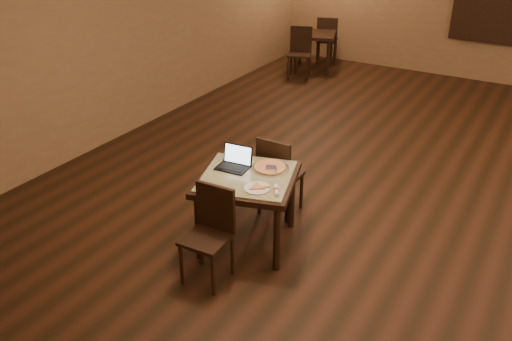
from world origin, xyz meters
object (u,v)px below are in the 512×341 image
Objects in this scene: chair_main_near at (211,228)px; other_table_b_chair_far at (327,38)px; tiled_table at (247,185)px; laptop at (235,162)px; other_table_b at (314,39)px; pizza_pan at (270,168)px; other_table_b_chair_near at (300,49)px; chair_main_far at (277,172)px.

other_table_b_chair_far is (-1.99, 6.97, 0.03)m from chair_main_near.
other_table_b_chair_far reaches higher than tiled_table.
other_table_b is (-1.82, 5.69, -0.21)m from laptop.
pizza_pan is at bearing 79.31° from chair_main_near.
chair_main_near is 6.20m from other_table_b_chair_near.
chair_main_far is 0.97× the size of other_table_b_chair_near.
chair_main_near is 0.97× the size of chair_main_far.
laptop is 5.98m from other_table_b.
chair_main_far is at bearing 63.11° from laptop.
other_table_b_chair_far is at bearing 100.09° from laptop.
chair_main_near is 0.90× the size of other_table_b.
tiled_table is at bearing 88.50° from other_table_b_chair_far.
chair_main_near is at bearing -91.47° from other_table_b.
other_table_b_chair_near is at bearing 106.72° from chair_main_near.
chair_main_near is 7.25m from other_table_b_chair_far.
other_table_b_chair_far is (0.03, 0.56, -0.07)m from other_table_b.
laptop reaches higher than tiled_table.
chair_main_near is at bearing 87.00° from other_table_b_chair_far.
other_table_b_chair_far is (-1.99, 5.73, 0.02)m from chair_main_far.
chair_main_far is 6.06m from other_table_b_chair_far.
tiled_table is 3.05× the size of pizza_pan.
laptop is at bearing 136.40° from tiled_table.
other_table_b_chair_far reaches higher than other_table_b.
other_table_b_chair_far is (-2.11, 6.11, -0.23)m from pizza_pan.
tiled_table is 6.65m from other_table_b_chair_far.
other_table_b is 1.05× the size of other_table_b_chair_near.
chair_main_near is at bearing 90.44° from chair_main_far.
chair_main_near is 2.39× the size of pizza_pan.
other_table_b_chair_far reaches higher than chair_main_far.
pizza_pan is (0.12, -0.38, 0.25)m from chair_main_far.
tiled_table is 0.63m from chair_main_far.
chair_main_far is 0.97× the size of other_table_b_chair_far.
laptop is 5.46m from other_table_b_chair_near.
chair_main_far reaches higher than tiled_table.
chair_main_near is at bearing -80.65° from laptop.
other_table_b_chair_near reaches higher than tiled_table.
other_table_b is (-2.02, 6.41, 0.10)m from chair_main_near.
chair_main_near reaches higher than other_table_b.
pizza_pan is at bearing 46.24° from tiled_table.
laptop is at bearing 69.59° from chair_main_far.
pizza_pan is (0.32, 0.14, -0.05)m from laptop.
laptop is (-0.20, -0.52, 0.30)m from chair_main_far.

